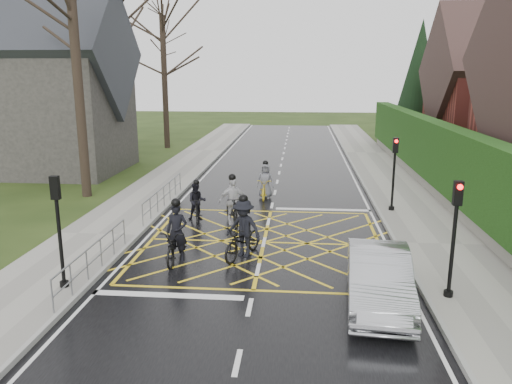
# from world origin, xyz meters

# --- Properties ---
(ground) EXTENTS (120.00, 120.00, 0.00)m
(ground) POSITION_xyz_m (0.00, 0.00, 0.00)
(ground) COLOR black
(ground) RESTS_ON ground
(road) EXTENTS (9.00, 80.00, 0.01)m
(road) POSITION_xyz_m (0.00, 0.00, 0.01)
(road) COLOR black
(road) RESTS_ON ground
(sidewalk_right) EXTENTS (3.00, 80.00, 0.15)m
(sidewalk_right) POSITION_xyz_m (6.00, 0.00, 0.07)
(sidewalk_right) COLOR gray
(sidewalk_right) RESTS_ON ground
(sidewalk_left) EXTENTS (3.00, 80.00, 0.15)m
(sidewalk_left) POSITION_xyz_m (-6.00, 0.00, 0.07)
(sidewalk_left) COLOR gray
(sidewalk_left) RESTS_ON ground
(stone_wall) EXTENTS (0.50, 38.00, 0.70)m
(stone_wall) POSITION_xyz_m (7.75, 6.00, 0.35)
(stone_wall) COLOR slate
(stone_wall) RESTS_ON ground
(hedge) EXTENTS (0.90, 38.00, 2.80)m
(hedge) POSITION_xyz_m (7.75, 6.00, 2.10)
(hedge) COLOR #18330E
(hedge) RESTS_ON stone_wall
(house_far) EXTENTS (9.80, 8.80, 10.30)m
(house_far) POSITION_xyz_m (14.75, 18.00, 4.36)
(house_far) COLOR maroon
(house_far) RESTS_ON ground
(conifer) EXTENTS (4.60, 4.60, 10.00)m
(conifer) POSITION_xyz_m (10.75, 26.00, 4.99)
(conifer) COLOR black
(conifer) RESTS_ON ground
(church) EXTENTS (8.80, 7.80, 11.00)m
(church) POSITION_xyz_m (-13.54, 12.00, 4.93)
(church) COLOR #2D2B28
(church) RESTS_ON ground
(tree_near) EXTENTS (9.24, 9.24, 11.44)m
(tree_near) POSITION_xyz_m (-9.00, 6.00, 7.91)
(tree_near) COLOR black
(tree_near) RESTS_ON ground
(tree_mid) EXTENTS (10.08, 10.08, 12.48)m
(tree_mid) POSITION_xyz_m (-10.00, 14.00, 8.63)
(tree_mid) COLOR black
(tree_mid) RESTS_ON ground
(tree_far) EXTENTS (8.40, 8.40, 10.40)m
(tree_far) POSITION_xyz_m (-9.30, 22.00, 7.19)
(tree_far) COLOR black
(tree_far) RESTS_ON ground
(railing_south) EXTENTS (0.05, 5.04, 1.03)m
(railing_south) POSITION_xyz_m (-4.65, -3.50, 0.78)
(railing_south) COLOR slate
(railing_south) RESTS_ON ground
(railing_north) EXTENTS (0.05, 6.04, 1.03)m
(railing_north) POSITION_xyz_m (-4.65, 4.00, 0.79)
(railing_north) COLOR slate
(railing_north) RESTS_ON ground
(traffic_light_ne) EXTENTS (0.24, 0.31, 3.21)m
(traffic_light_ne) POSITION_xyz_m (5.10, 4.20, 1.66)
(traffic_light_ne) COLOR black
(traffic_light_ne) RESTS_ON ground
(traffic_light_se) EXTENTS (0.24, 0.31, 3.21)m
(traffic_light_se) POSITION_xyz_m (5.10, -4.20, 1.66)
(traffic_light_se) COLOR black
(traffic_light_se) RESTS_ON ground
(traffic_light_sw) EXTENTS (0.24, 0.31, 3.21)m
(traffic_light_sw) POSITION_xyz_m (-5.10, -4.50, 1.66)
(traffic_light_sw) COLOR black
(traffic_light_sw) RESTS_ON ground
(cyclist_rear) EXTENTS (0.74, 2.09, 2.02)m
(cyclist_rear) POSITION_xyz_m (-2.61, -1.98, 0.66)
(cyclist_rear) COLOR black
(cyclist_rear) RESTS_ON ground
(cyclist_back) EXTENTS (0.85, 1.72, 1.67)m
(cyclist_back) POSITION_xyz_m (-2.89, 2.49, 0.63)
(cyclist_back) COLOR black
(cyclist_back) RESTS_ON ground
(cyclist_mid) EXTENTS (1.53, 2.24, 2.06)m
(cyclist_mid) POSITION_xyz_m (-0.56, -1.43, 0.75)
(cyclist_mid) COLOR black
(cyclist_mid) RESTS_ON ground
(cyclist_front) EXTENTS (1.23, 2.09, 2.02)m
(cyclist_front) POSITION_xyz_m (-1.39, 2.03, 0.74)
(cyclist_front) COLOR black
(cyclist_front) RESTS_ON ground
(cyclist_lead) EXTENTS (0.83, 1.88, 1.81)m
(cyclist_lead) POSITION_xyz_m (-0.40, 6.30, 0.63)
(cyclist_lead) COLOR gold
(cyclist_lead) RESTS_ON ground
(car) EXTENTS (1.86, 4.47, 1.44)m
(car) POSITION_xyz_m (3.25, -4.51, 0.72)
(car) COLOR #ADB0B4
(car) RESTS_ON ground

